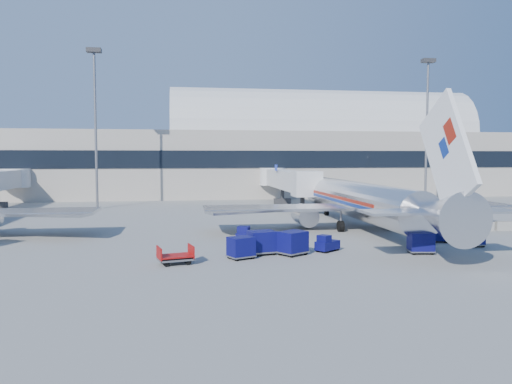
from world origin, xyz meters
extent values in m
plane|color=gray|center=(0.00, 0.00, 0.00)|extent=(260.00, 260.00, 0.00)
cube|color=#B2AA9E|center=(-25.00, 56.00, 6.00)|extent=(170.00, 28.00, 12.00)
cube|color=black|center=(-25.00, 42.05, 7.00)|extent=(170.00, 0.40, 3.00)
cylinder|color=silver|center=(20.00, 56.00, 12.00)|extent=(60.00, 18.00, 18.00)
cylinder|color=silver|center=(10.00, 6.00, 2.90)|extent=(3.80, 28.00, 3.80)
sphere|color=silver|center=(10.00, 20.00, 2.90)|extent=(3.72, 3.72, 3.72)
cone|color=silver|center=(10.00, -11.00, 3.30)|extent=(3.80, 6.00, 3.80)
cube|color=maroon|center=(10.00, 7.00, 3.15)|extent=(3.85, 20.16, 0.32)
cube|color=navy|center=(10.00, 7.00, 2.78)|extent=(3.85, 20.16, 0.32)
cube|color=white|center=(10.00, -11.50, 7.70)|extent=(0.35, 7.79, 8.74)
cube|color=silver|center=(10.00, -10.50, 3.50)|extent=(11.00, 3.00, 0.18)
cube|color=silver|center=(10.00, 5.00, 2.30)|extent=(32.00, 5.00, 0.28)
cylinder|color=#B7B7BC|center=(4.50, 6.50, 1.35)|extent=(2.10, 3.80, 2.10)
cylinder|color=#B7B7BC|center=(15.50, 6.50, 1.35)|extent=(2.10, 3.80, 2.10)
cylinder|color=black|center=(10.00, 17.00, 0.45)|extent=(0.40, 0.90, 0.90)
cube|color=silver|center=(7.60, 30.00, 4.00)|extent=(2.70, 24.00, 2.70)
cube|color=silver|center=(7.60, 17.80, 4.00)|extent=(3.40, 3.20, 3.20)
cylinder|color=silver|center=(7.60, 41.50, 4.00)|extent=(4.40, 4.40, 3.00)
cube|color=#2D2D30|center=(7.60, 20.00, 1.80)|extent=(0.50, 0.50, 3.00)
cube|color=#2D2D30|center=(7.60, 20.00, 0.45)|extent=(2.60, 1.00, 0.90)
cube|color=#2D2D30|center=(7.60, 33.00, 1.80)|extent=(0.50, 0.50, 3.00)
cube|color=#2D2D30|center=(7.60, 33.00, 0.45)|extent=(2.60, 1.00, 0.90)
cube|color=navy|center=(6.00, 30.00, 5.80)|extent=(0.12, 1.40, 0.90)
cylinder|color=silver|center=(-34.40, 41.50, 4.00)|extent=(4.40, 4.40, 3.00)
cylinder|color=slate|center=(-20.00, 30.00, 11.00)|extent=(0.36, 0.36, 22.00)
cube|color=#2D2D30|center=(-20.00, 30.00, 22.30)|extent=(2.00, 1.20, 0.60)
cylinder|color=slate|center=(30.00, 30.00, 11.00)|extent=(0.36, 0.36, 22.00)
cube|color=#2D2D30|center=(30.00, 30.00, 22.30)|extent=(2.00, 1.20, 0.60)
cube|color=#9E9E96|center=(18.00, 2.00, 0.45)|extent=(3.00, 0.55, 0.90)
cube|color=#9E9E96|center=(21.30, 2.00, 0.45)|extent=(3.00, 0.55, 0.90)
cube|color=#9E9E96|center=(24.60, 2.00, 0.45)|extent=(3.00, 0.55, 0.90)
cube|color=#0A0B4E|center=(3.12, -6.21, 0.49)|extent=(2.24, 2.04, 0.66)
cube|color=#0A0B4E|center=(2.76, -6.48, 1.02)|extent=(1.17, 1.19, 0.62)
cylinder|color=black|center=(3.44, -5.46, 0.25)|extent=(0.51, 0.46, 0.50)
cube|color=#0A0B4E|center=(13.80, -3.44, 0.51)|extent=(2.38, 1.85, 0.70)
cube|color=#0A0B4E|center=(13.38, -3.25, 1.07)|extent=(1.14, 1.19, 0.65)
cylinder|color=black|center=(14.65, -3.37, 0.26)|extent=(0.56, 0.40, 0.52)
cube|color=#0A0B4E|center=(-2.69, -1.00, 0.53)|extent=(1.91, 2.47, 0.72)
cube|color=#0A0B4E|center=(-2.89, -1.44, 1.10)|extent=(1.23, 1.18, 0.67)
cylinder|color=black|center=(-2.77, -0.12, 0.27)|extent=(0.41, 0.58, 0.54)
cube|color=#0A0B4E|center=(0.11, -7.27, 1.02)|extent=(2.45, 2.33, 1.56)
cube|color=slate|center=(0.11, -7.27, 0.24)|extent=(2.56, 2.43, 0.11)
cylinder|color=black|center=(0.40, -6.36, 0.22)|extent=(0.45, 0.38, 0.43)
cube|color=#0A0B4E|center=(-2.18, -6.68, 1.02)|extent=(2.20, 1.88, 1.55)
cube|color=slate|center=(-2.18, -6.68, 0.24)|extent=(2.32, 1.95, 0.11)
cylinder|color=black|center=(-1.58, -5.94, 0.21)|extent=(0.45, 0.26, 0.43)
cube|color=#0A0B4E|center=(-3.91, -8.05, 0.91)|extent=(2.12, 1.93, 1.39)
cube|color=slate|center=(-3.91, -8.05, 0.21)|extent=(2.23, 2.01, 0.10)
cylinder|color=black|center=(-3.52, -7.29, 0.19)|extent=(0.41, 0.30, 0.38)
cube|color=#0A0B4E|center=(9.90, -8.16, 0.93)|extent=(1.93, 1.59, 1.42)
cube|color=slate|center=(9.90, -8.16, 0.22)|extent=(2.03, 1.65, 0.10)
cylinder|color=black|center=(10.65, -7.71, 0.20)|extent=(0.41, 0.21, 0.39)
cube|color=#0A0B4E|center=(15.59, -5.96, 0.84)|extent=(1.59, 1.24, 1.28)
cube|color=slate|center=(15.59, -5.96, 0.19)|extent=(1.68, 1.28, 0.09)
cylinder|color=black|center=(16.21, -5.48, 0.18)|extent=(0.35, 0.14, 0.35)
cube|color=slate|center=(-8.61, -9.19, 0.37)|extent=(2.65, 2.10, 0.13)
cube|color=maroon|center=(-8.61, -9.19, 0.58)|extent=(2.66, 2.15, 0.08)
cylinder|color=black|center=(-8.02, -8.44, 0.21)|extent=(0.45, 0.27, 0.42)
camera|label=1|loc=(-8.21, -43.53, 7.36)|focal=35.00mm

